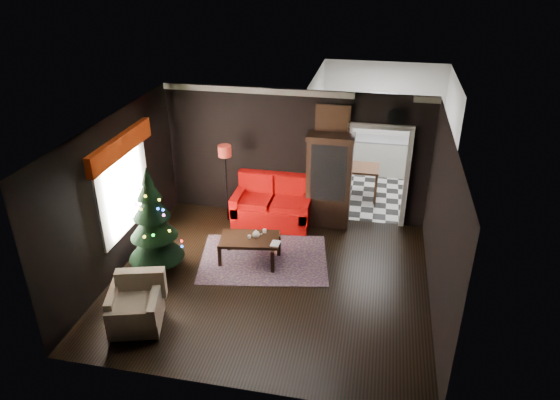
% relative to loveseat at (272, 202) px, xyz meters
% --- Properties ---
extents(floor, '(5.50, 5.50, 0.00)m').
position_rel_loveseat_xyz_m(floor, '(0.40, -2.05, -0.50)').
color(floor, black).
rests_on(floor, ground).
extents(ceiling, '(5.50, 5.50, 0.00)m').
position_rel_loveseat_xyz_m(ceiling, '(0.40, -2.05, 2.30)').
color(ceiling, white).
rests_on(ceiling, ground).
extents(wall_back, '(5.50, 0.00, 5.50)m').
position_rel_loveseat_xyz_m(wall_back, '(0.40, 0.45, 0.90)').
color(wall_back, black).
rests_on(wall_back, ground).
extents(wall_front, '(5.50, 0.00, 5.50)m').
position_rel_loveseat_xyz_m(wall_front, '(0.40, -4.55, 0.90)').
color(wall_front, black).
rests_on(wall_front, ground).
extents(wall_left, '(0.00, 5.50, 5.50)m').
position_rel_loveseat_xyz_m(wall_left, '(-2.35, -2.05, 0.90)').
color(wall_left, black).
rests_on(wall_left, ground).
extents(wall_right, '(0.00, 5.50, 5.50)m').
position_rel_loveseat_xyz_m(wall_right, '(3.15, -2.05, 0.90)').
color(wall_right, black).
rests_on(wall_right, ground).
extents(doorway, '(1.10, 0.10, 2.10)m').
position_rel_loveseat_xyz_m(doorway, '(2.10, 0.45, 0.55)').
color(doorway, silver).
rests_on(doorway, ground).
extents(left_window, '(0.05, 1.60, 1.40)m').
position_rel_loveseat_xyz_m(left_window, '(-2.31, -1.85, 0.95)').
color(left_window, white).
rests_on(left_window, wall_left).
extents(valance, '(0.12, 2.10, 0.35)m').
position_rel_loveseat_xyz_m(valance, '(-2.23, -1.85, 1.77)').
color(valance, maroon).
rests_on(valance, wall_left).
extents(kitchen_floor, '(3.00, 3.00, 0.00)m').
position_rel_loveseat_xyz_m(kitchen_floor, '(2.10, 1.95, -0.50)').
color(kitchen_floor, white).
rests_on(kitchen_floor, ground).
extents(kitchen_window, '(0.70, 0.06, 0.70)m').
position_rel_loveseat_xyz_m(kitchen_window, '(2.10, 3.40, 1.20)').
color(kitchen_window, white).
rests_on(kitchen_window, ground).
extents(rug, '(2.63, 2.11, 0.01)m').
position_rel_loveseat_xyz_m(rug, '(0.14, -1.42, -0.49)').
color(rug, '#46313F').
rests_on(rug, ground).
extents(loveseat, '(1.70, 0.90, 1.00)m').
position_rel_loveseat_xyz_m(loveseat, '(0.00, 0.00, 0.00)').
color(loveseat, maroon).
rests_on(loveseat, ground).
extents(curio_cabinet, '(0.90, 0.45, 1.90)m').
position_rel_loveseat_xyz_m(curio_cabinet, '(1.15, 0.22, 0.45)').
color(curio_cabinet, black).
rests_on(curio_cabinet, ground).
extents(floor_lamp, '(0.32, 0.32, 1.74)m').
position_rel_loveseat_xyz_m(floor_lamp, '(-0.97, -0.06, 0.33)').
color(floor_lamp, black).
rests_on(floor_lamp, ground).
extents(christmas_tree, '(1.19, 1.19, 1.88)m').
position_rel_loveseat_xyz_m(christmas_tree, '(-1.66, -2.17, 0.55)').
color(christmas_tree, '#0C3816').
rests_on(christmas_tree, ground).
extents(armchair, '(0.98, 0.98, 0.81)m').
position_rel_loveseat_xyz_m(armchair, '(-1.35, -3.67, -0.04)').
color(armchair, beige).
rests_on(armchair, ground).
extents(coffee_table, '(1.17, 0.80, 0.49)m').
position_rel_loveseat_xyz_m(coffee_table, '(-0.10, -1.52, -0.24)').
color(coffee_table, black).
rests_on(coffee_table, rug).
extents(teapot, '(0.16, 0.16, 0.15)m').
position_rel_loveseat_xyz_m(teapot, '(0.02, -1.48, 0.07)').
color(teapot, white).
rests_on(teapot, coffee_table).
extents(cup_a, '(0.08, 0.08, 0.06)m').
position_rel_loveseat_xyz_m(cup_a, '(0.13, -1.26, 0.03)').
color(cup_a, white).
rests_on(cup_a, coffee_table).
extents(cup_b, '(0.08, 0.08, 0.05)m').
position_rel_loveseat_xyz_m(cup_b, '(-0.10, -1.52, 0.02)').
color(cup_b, white).
rests_on(cup_b, coffee_table).
extents(book, '(0.16, 0.02, 0.22)m').
position_rel_loveseat_xyz_m(book, '(0.33, -1.63, 0.11)').
color(book, '#7A6357').
rests_on(book, coffee_table).
extents(wall_clock, '(0.32, 0.32, 0.06)m').
position_rel_loveseat_xyz_m(wall_clock, '(2.35, 0.40, 1.88)').
color(wall_clock, silver).
rests_on(wall_clock, wall_back).
extents(painting, '(0.62, 0.05, 0.52)m').
position_rel_loveseat_xyz_m(painting, '(1.15, 0.41, 1.75)').
color(painting, '#BA7E48').
rests_on(painting, wall_back).
extents(kitchen_counter, '(1.80, 0.60, 0.90)m').
position_rel_loveseat_xyz_m(kitchen_counter, '(2.10, 3.15, -0.05)').
color(kitchen_counter, silver).
rests_on(kitchen_counter, ground).
extents(kitchen_table, '(0.70, 0.70, 0.75)m').
position_rel_loveseat_xyz_m(kitchen_table, '(1.80, 1.65, -0.12)').
color(kitchen_table, brown).
rests_on(kitchen_table, ground).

